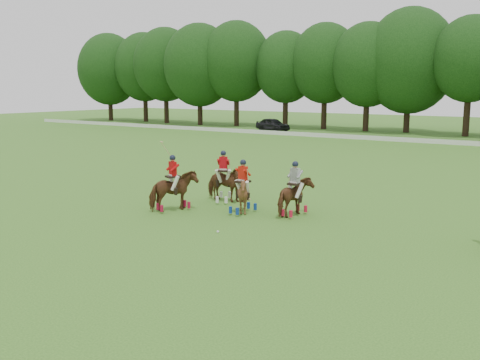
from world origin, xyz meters
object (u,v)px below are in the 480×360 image
Objects in this scene: polo_stripe_a at (295,196)px; polo_ball at (218,232)px; car_left at (273,124)px; polo_red_c at (243,194)px; polo_red_b at (223,183)px; polo_red_a at (173,191)px.

polo_ball is (-1.05, -3.89, -0.77)m from polo_stripe_a.
polo_red_c reaches higher than car_left.
polo_stripe_a reaches higher than car_left.
car_left is at bearing 117.66° from polo_red_b.
polo_stripe_a is (23.41, -37.54, 0.03)m from car_left.
polo_red_b is 2.50m from polo_red_c.
polo_ball is (3.01, -4.50, -0.82)m from polo_red_b.
polo_red_b is 5.47m from polo_ball.
polo_red_a is at bearing 154.25° from polo_ball.
polo_red_c is at bearing 107.29° from polo_ball.
polo_stripe_a reaches higher than polo_ball.
polo_red_c is (21.41, -38.37, 0.03)m from car_left.
polo_red_a reaches higher than car_left.
polo_stripe_a is 25.29× the size of polo_ball.
car_left is at bearing 118.36° from polo_ball.
polo_red_b is at bearing -137.75° from car_left.
polo_stripe_a is at bearing 22.46° from polo_red_c.
polo_red_b is (0.69, 2.71, -0.02)m from polo_red_a.
polo_red_b reaches higher than polo_red_c.
polo_red_a reaches higher than polo_red_b.
car_left is 1.95× the size of polo_red_b.
car_left is 41.70m from polo_red_b.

